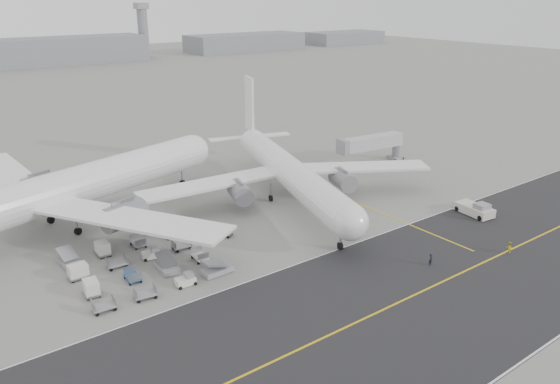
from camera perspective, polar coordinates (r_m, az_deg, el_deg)
ground at (r=77.59m, az=-2.74°, el=-8.16°), size 700.00×700.00×0.00m
taxiway at (r=68.59m, az=9.56°, el=-12.56°), size 220.00×59.00×0.03m
horizon_buildings at (r=326.15m, az=-25.07°, el=11.80°), size 520.00×28.00×28.00m
control_tower at (r=350.78m, az=-14.12°, el=16.18°), size 7.00×7.00×31.25m
airliner_a at (r=95.08m, az=-21.86°, el=0.12°), size 64.42×63.10×22.85m
airliner_b at (r=101.07m, az=0.86°, el=2.20°), size 54.12×55.23×19.63m
pushback_tug at (r=101.53m, az=19.73°, el=-1.72°), size 3.90×8.84×2.50m
jet_bridge at (r=125.22m, az=9.53°, el=4.97°), size 17.76×5.16×6.64m
gse_cluster at (r=80.20m, az=-14.22°, el=-7.81°), size 24.58×23.75×2.16m
stray_dolly at (r=88.32m, az=-5.80°, el=-4.57°), size 2.52×2.82×1.48m
ground_crew_a at (r=81.31m, az=15.48°, el=-6.82°), size 0.72×0.55×1.79m
ground_crew_b at (r=88.74m, az=22.80°, el=-5.38°), size 1.06×0.93×1.83m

